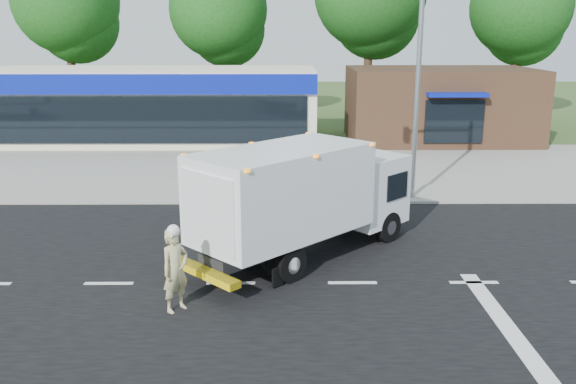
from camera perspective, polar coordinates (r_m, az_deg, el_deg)
name	(u,v)px	position (r m, az deg, el deg)	size (l,w,h in m)	color
ground	(352,283)	(15.26, 6.05, -8.50)	(120.00, 120.00, 0.00)	#385123
road_asphalt	(352,283)	(15.25, 6.05, -8.48)	(60.00, 14.00, 0.02)	black
sidewalk	(329,194)	(22.96, 3.83, -0.19)	(60.00, 2.40, 0.12)	gray
parking_apron	(320,163)	(28.60, 3.00, 2.75)	(60.00, 9.00, 0.02)	gray
lane_markings	(419,307)	(14.25, 12.15, -10.44)	(55.20, 7.00, 0.01)	silver
ems_box_truck	(303,193)	(16.29, 1.40, -0.12)	(6.59, 6.55, 3.15)	black
emergency_worker	(175,269)	(13.66, -10.51, -7.10)	(0.79, 0.82, 2.00)	tan
retail_strip_mall	(152,105)	(34.85, -12.63, 7.96)	(18.00, 6.20, 4.00)	beige
brown_storefront	(440,105)	(35.21, 14.03, 7.92)	(10.00, 6.70, 4.00)	#382316
traffic_signal_pole	(400,63)	(21.91, 10.45, 11.77)	(3.51, 0.25, 8.00)	gray
background_trees	(296,9)	(42.09, 0.78, 16.78)	(36.77, 7.39, 12.10)	#332114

